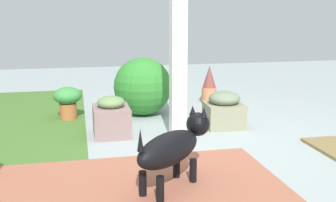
{
  "coord_description": "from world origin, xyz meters",
  "views": [
    {
      "loc": [
        -3.58,
        1.05,
        1.26
      ],
      "look_at": [
        0.14,
        0.23,
        0.43
      ],
      "focal_mm": 43.98,
      "sensor_mm": 36.0,
      "label": 1
    }
  ],
  "objects_px": {
    "porch_pillar": "(178,10)",
    "terracotta_pot_spiky": "(209,85)",
    "round_shrub": "(143,86)",
    "terracotta_pot_broad": "(68,100)",
    "stone_planter_nearest": "(224,110)",
    "dog": "(174,146)",
    "stone_planter_mid": "(111,118)",
    "doormat": "(335,148)"
  },
  "relations": [
    {
      "from": "terracotta_pot_spiky",
      "to": "terracotta_pot_broad",
      "type": "height_order",
      "value": "terracotta_pot_spiky"
    },
    {
      "from": "stone_planter_nearest",
      "to": "round_shrub",
      "type": "xyz_separation_m",
      "value": [
        0.75,
        0.79,
        0.16
      ]
    },
    {
      "from": "round_shrub",
      "to": "terracotta_pot_broad",
      "type": "xyz_separation_m",
      "value": [
        -0.02,
        0.91,
        -0.12
      ]
    },
    {
      "from": "terracotta_pot_broad",
      "to": "doormat",
      "type": "height_order",
      "value": "terracotta_pot_broad"
    },
    {
      "from": "porch_pillar",
      "to": "stone_planter_nearest",
      "type": "bearing_deg",
      "value": -65.01
    },
    {
      "from": "porch_pillar",
      "to": "terracotta_pot_broad",
      "type": "distance_m",
      "value": 1.82
    },
    {
      "from": "round_shrub",
      "to": "stone_planter_nearest",
      "type": "bearing_deg",
      "value": -133.62
    },
    {
      "from": "stone_planter_nearest",
      "to": "doormat",
      "type": "relative_size",
      "value": 0.72
    },
    {
      "from": "terracotta_pot_broad",
      "to": "doormat",
      "type": "xyz_separation_m",
      "value": [
        -1.67,
        -2.45,
        -0.22
      ]
    },
    {
      "from": "terracotta_pot_spiky",
      "to": "terracotta_pot_broad",
      "type": "relative_size",
      "value": 1.36
    },
    {
      "from": "stone_planter_mid",
      "to": "dog",
      "type": "relative_size",
      "value": 0.65
    },
    {
      "from": "porch_pillar",
      "to": "dog",
      "type": "xyz_separation_m",
      "value": [
        -1.17,
        0.32,
        -0.96
      ]
    },
    {
      "from": "terracotta_pot_broad",
      "to": "terracotta_pot_spiky",
      "type": "bearing_deg",
      "value": -75.6
    },
    {
      "from": "stone_planter_mid",
      "to": "round_shrub",
      "type": "distance_m",
      "value": 0.92
    },
    {
      "from": "stone_planter_nearest",
      "to": "terracotta_pot_broad",
      "type": "relative_size",
      "value": 1.09
    },
    {
      "from": "round_shrub",
      "to": "doormat",
      "type": "distance_m",
      "value": 2.32
    },
    {
      "from": "terracotta_pot_broad",
      "to": "dog",
      "type": "bearing_deg",
      "value": -160.29
    },
    {
      "from": "terracotta_pot_spiky",
      "to": "doormat",
      "type": "bearing_deg",
      "value": -166.11
    },
    {
      "from": "porch_pillar",
      "to": "terracotta_pot_broad",
      "type": "bearing_deg",
      "value": 47.5
    },
    {
      "from": "stone_planter_mid",
      "to": "dog",
      "type": "bearing_deg",
      "value": -166.91
    },
    {
      "from": "round_shrub",
      "to": "terracotta_pot_spiky",
      "type": "height_order",
      "value": "round_shrub"
    },
    {
      "from": "stone_planter_nearest",
      "to": "round_shrub",
      "type": "relative_size",
      "value": 0.59
    },
    {
      "from": "stone_planter_nearest",
      "to": "stone_planter_mid",
      "type": "height_order",
      "value": "stone_planter_mid"
    },
    {
      "from": "stone_planter_nearest",
      "to": "stone_planter_mid",
      "type": "relative_size",
      "value": 0.94
    },
    {
      "from": "terracotta_pot_spiky",
      "to": "dog",
      "type": "xyz_separation_m",
      "value": [
        -2.67,
        1.14,
        0.07
      ]
    },
    {
      "from": "doormat",
      "to": "round_shrub",
      "type": "bearing_deg",
      "value": 42.48
    },
    {
      "from": "porch_pillar",
      "to": "stone_planter_mid",
      "type": "distance_m",
      "value": 1.29
    },
    {
      "from": "stone_planter_mid",
      "to": "terracotta_pot_spiky",
      "type": "relative_size",
      "value": 0.85
    },
    {
      "from": "stone_planter_nearest",
      "to": "terracotta_pot_broad",
      "type": "distance_m",
      "value": 1.85
    },
    {
      "from": "porch_pillar",
      "to": "terracotta_pot_spiky",
      "type": "distance_m",
      "value": 1.99
    },
    {
      "from": "dog",
      "to": "doormat",
      "type": "relative_size",
      "value": 1.17
    },
    {
      "from": "stone_planter_nearest",
      "to": "terracotta_pot_spiky",
      "type": "height_order",
      "value": "terracotta_pot_spiky"
    },
    {
      "from": "dog",
      "to": "stone_planter_mid",
      "type": "bearing_deg",
      "value": 13.09
    },
    {
      "from": "round_shrub",
      "to": "terracotta_pot_spiky",
      "type": "xyz_separation_m",
      "value": [
        0.47,
        -1.01,
        -0.11
      ]
    },
    {
      "from": "stone_planter_nearest",
      "to": "dog",
      "type": "bearing_deg",
      "value": 147.85
    },
    {
      "from": "stone_planter_nearest",
      "to": "doormat",
      "type": "distance_m",
      "value": 1.22
    },
    {
      "from": "round_shrub",
      "to": "stone_planter_mid",
      "type": "bearing_deg",
      "value": 149.94
    },
    {
      "from": "porch_pillar",
      "to": "round_shrub",
      "type": "bearing_deg",
      "value": 10.72
    },
    {
      "from": "porch_pillar",
      "to": "terracotta_pot_broad",
      "type": "relative_size",
      "value": 6.59
    },
    {
      "from": "doormat",
      "to": "terracotta_pot_broad",
      "type": "bearing_deg",
      "value": 55.76
    },
    {
      "from": "round_shrub",
      "to": "terracotta_pot_broad",
      "type": "relative_size",
      "value": 1.84
    },
    {
      "from": "dog",
      "to": "doormat",
      "type": "distance_m",
      "value": 1.77
    }
  ]
}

